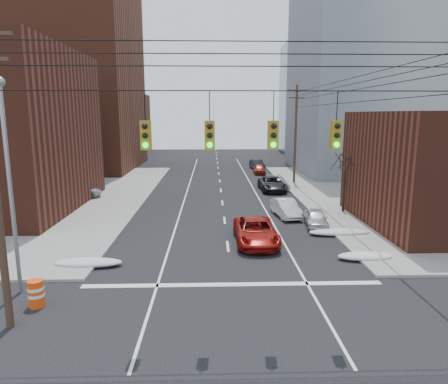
{
  "coord_description": "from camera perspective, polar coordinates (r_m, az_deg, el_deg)",
  "views": [
    {
      "loc": [
        -0.94,
        -10.92,
        7.81
      ],
      "look_at": [
        -0.17,
        13.73,
        3.0
      ],
      "focal_mm": 32.0,
      "sensor_mm": 36.0,
      "label": 1
    }
  ],
  "objects": [
    {
      "name": "ground",
      "position": [
        13.46,
        2.8,
        -24.46
      ],
      "size": [
        160.0,
        160.0,
        0.0
      ],
      "primitive_type": "plane",
      "color": "black",
      "rests_on": "ground"
    },
    {
      "name": "building_brick_tall",
      "position": [
        63.68,
        -24.06,
        16.6
      ],
      "size": [
        24.0,
        20.0,
        30.0
      ],
      "primitive_type": "cube",
      "color": "brown",
      "rests_on": "ground"
    },
    {
      "name": "building_brick_far",
      "position": [
        88.56,
        -18.47,
        9.31
      ],
      "size": [
        22.0,
        18.0,
        12.0
      ],
      "primitive_type": "cube",
      "color": "#542419",
      "rests_on": "ground"
    },
    {
      "name": "building_office",
      "position": [
        59.7,
        21.57,
        14.8
      ],
      "size": [
        22.0,
        20.0,
        25.0
      ],
      "primitive_type": "cube",
      "color": "gray",
      "rests_on": "ground"
    },
    {
      "name": "building_glass",
      "position": [
        84.73,
        15.74,
        12.8
      ],
      "size": [
        20.0,
        18.0,
        22.0
      ],
      "primitive_type": "cube",
      "color": "gray",
      "rests_on": "ground"
    },
    {
      "name": "utility_pole_far",
      "position": [
        45.94,
        10.19,
        8.34
      ],
      "size": [
        2.2,
        0.28,
        11.0
      ],
      "color": "#473323",
      "rests_on": "ground"
    },
    {
      "name": "traffic_signals",
      "position": [
        13.94,
        2.5,
        8.38
      ],
      "size": [
        17.0,
        0.42,
        2.02
      ],
      "color": "black",
      "rests_on": "ground"
    },
    {
      "name": "street_light",
      "position": [
        19.1,
        -28.44,
        2.87
      ],
      "size": [
        0.44,
        0.44,
        9.32
      ],
      "color": "gray",
      "rests_on": "ground"
    },
    {
      "name": "bare_tree",
      "position": [
        33.12,
        16.78,
        1.02
      ],
      "size": [
        2.09,
        2.2,
        4.93
      ],
      "color": "black",
      "rests_on": "ground"
    },
    {
      "name": "snow_nw",
      "position": [
        22.28,
        -18.79,
        -9.53
      ],
      "size": [
        3.5,
        1.08,
        0.42
      ],
      "primitive_type": "ellipsoid",
      "color": "silver",
      "rests_on": "ground"
    },
    {
      "name": "snow_ne",
      "position": [
        23.33,
        19.5,
        -8.64
      ],
      "size": [
        3.0,
        1.08,
        0.42
      ],
      "primitive_type": "ellipsoid",
      "color": "silver",
      "rests_on": "ground"
    },
    {
      "name": "snow_east_far",
      "position": [
        27.36,
        16.12,
        -5.54
      ],
      "size": [
        4.0,
        1.08,
        0.42
      ],
      "primitive_type": "ellipsoid",
      "color": "silver",
      "rests_on": "ground"
    },
    {
      "name": "red_pickup",
      "position": [
        24.72,
        4.57,
        -5.6
      ],
      "size": [
        2.56,
        5.43,
        1.5
      ],
      "primitive_type": "imported",
      "rotation": [
        0.0,
        0.0,
        0.01
      ],
      "color": "maroon",
      "rests_on": "ground"
    },
    {
      "name": "parked_car_a",
      "position": [
        28.87,
        13.0,
        -3.67
      ],
      "size": [
        1.9,
        3.8,
        1.24
      ],
      "primitive_type": "imported",
      "rotation": [
        0.0,
        0.0,
        -0.12
      ],
      "color": "silver",
      "rests_on": "ground"
    },
    {
      "name": "parked_car_b",
      "position": [
        31.28,
        8.85,
        -2.29
      ],
      "size": [
        1.93,
        4.22,
        1.34
      ],
      "primitive_type": "imported",
      "rotation": [
        0.0,
        0.0,
        0.13
      ],
      "color": "silver",
      "rests_on": "ground"
    },
    {
      "name": "parked_car_c",
      "position": [
        41.63,
        6.9,
        1.17
      ],
      "size": [
        2.59,
        5.36,
        1.47
      ],
      "primitive_type": "imported",
      "rotation": [
        0.0,
        0.0,
        0.03
      ],
      "color": "black",
      "rests_on": "ground"
    },
    {
      "name": "parked_car_d",
      "position": [
        42.84,
        7.7,
        1.31
      ],
      "size": [
        2.05,
        4.54,
        1.29
      ],
      "primitive_type": "imported",
      "rotation": [
        0.0,
        0.0,
        0.06
      ],
      "color": "#A6A6AB",
      "rests_on": "ground"
    },
    {
      "name": "parked_car_e",
      "position": [
        53.43,
        5.07,
        3.26
      ],
      "size": [
        1.59,
        3.7,
        1.24
      ],
      "primitive_type": "imported",
      "rotation": [
        0.0,
        0.0,
        -0.03
      ],
      "color": "maroon",
      "rests_on": "ground"
    },
    {
      "name": "parked_car_f",
      "position": [
        58.04,
        4.73,
        3.96
      ],
      "size": [
        2.02,
        4.36,
        1.38
      ],
      "primitive_type": "imported",
      "rotation": [
        0.0,
        0.0,
        0.14
      ],
      "color": "black",
      "rests_on": "ground"
    },
    {
      "name": "lot_car_a",
      "position": [
        37.87,
        -24.73,
        -0.52
      ],
      "size": [
        4.72,
        3.01,
        1.47
      ],
      "primitive_type": "imported",
      "rotation": [
        0.0,
        0.0,
        1.21
      ],
      "color": "silver",
      "rests_on": "sidewalk_nw"
    },
    {
      "name": "lot_car_b",
      "position": [
        39.61,
        -20.57,
        0.16
      ],
      "size": [
        5.21,
        3.42,
        1.33
      ],
      "primitive_type": "imported",
      "rotation": [
        0.0,
        0.0,
        1.84
      ],
      "color": "#B8B9BD",
      "rests_on": "sidewalk_nw"
    },
    {
      "name": "lot_car_d",
      "position": [
        40.75,
        -27.27,
        -0.07
      ],
      "size": [
        4.19,
        2.29,
        1.35
      ],
      "primitive_type": "imported",
      "rotation": [
        0.0,
        0.0,
        1.39
      ],
      "color": "#A3A2A7",
      "rests_on": "sidewalk_nw"
    },
    {
      "name": "construction_barrel",
      "position": [
        18.6,
        -25.26,
        -12.93
      ],
      "size": [
        0.86,
        0.86,
        1.14
      ],
      "rotation": [
        0.0,
        0.0,
        0.43
      ],
      "color": "#F4440C",
      "rests_on": "ground"
    }
  ]
}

